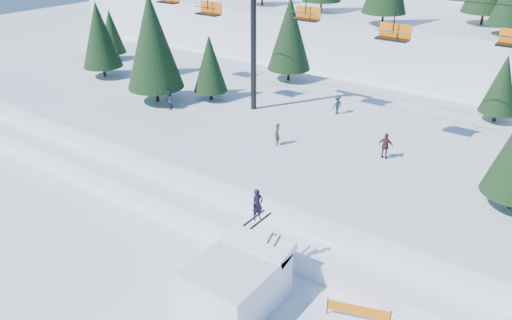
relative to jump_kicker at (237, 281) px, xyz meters
The scene contains 8 objects.
ground 2.78m from the jump_kicker, 138.23° to the right, with size 160.00×160.00×0.00m, color white.
mid_shelf 16.46m from the jump_kicker, 96.41° to the left, with size 70.00×22.00×2.50m, color white.
berm 6.66m from the jump_kicker, 106.13° to the left, with size 70.00×6.00×1.10m, color white.
jump_kicker is the anchor object (origin of this frame).
chairlift 18.29m from the jump_kicker, 93.08° to the left, with size 46.00×3.21×10.28m.
conifer_stand 18.39m from the jump_kicker, 83.65° to the left, with size 62.90×16.32×9.49m.
distant_skiers 16.29m from the jump_kicker, 93.49° to the left, with size 31.60×8.93×1.81m.
banner_near 5.65m from the jump_kicker, 23.57° to the left, with size 2.71×0.96×0.90m.
Camera 1 is at (13.15, -12.72, 16.51)m, focal length 35.00 mm.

